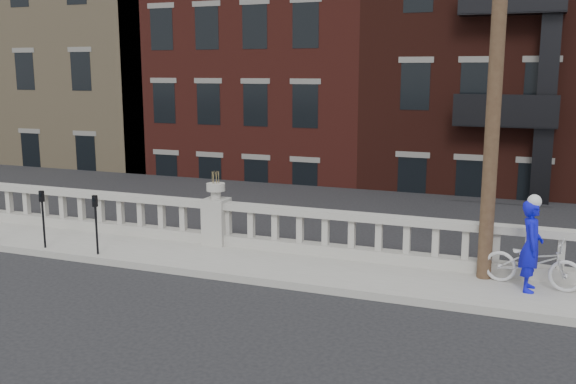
% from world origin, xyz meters
% --- Properties ---
extents(ground, '(120.00, 120.00, 0.00)m').
position_xyz_m(ground, '(0.00, 0.00, 0.00)').
color(ground, black).
rests_on(ground, ground).
extents(sidewalk, '(32.00, 2.20, 0.15)m').
position_xyz_m(sidewalk, '(0.00, 3.00, 0.07)').
color(sidewalk, gray).
rests_on(sidewalk, ground).
extents(balustrade, '(28.00, 0.34, 1.03)m').
position_xyz_m(balustrade, '(0.00, 3.95, 0.64)').
color(balustrade, gray).
rests_on(balustrade, sidewalk).
extents(planter_pedestal, '(0.55, 0.55, 1.76)m').
position_xyz_m(planter_pedestal, '(0.00, 3.95, 0.83)').
color(planter_pedestal, gray).
rests_on(planter_pedestal, sidewalk).
extents(lower_level, '(80.00, 44.00, 20.80)m').
position_xyz_m(lower_level, '(0.56, 23.04, 2.63)').
color(lower_level, '#605E59').
rests_on(lower_level, ground).
extents(utility_pole, '(1.60, 0.28, 10.00)m').
position_xyz_m(utility_pole, '(6.20, 3.60, 5.24)').
color(utility_pole, '#422D1E').
rests_on(utility_pole, sidewalk).
extents(parking_meter_c, '(0.10, 0.09, 1.36)m').
position_xyz_m(parking_meter_c, '(-3.59, 2.15, 1.00)').
color(parking_meter_c, black).
rests_on(parking_meter_c, sidewalk).
extents(parking_meter_d, '(0.10, 0.09, 1.36)m').
position_xyz_m(parking_meter_d, '(-2.09, 2.15, 1.00)').
color(parking_meter_d, black).
rests_on(parking_meter_d, sidewalk).
extents(bicycle, '(1.90, 0.93, 0.95)m').
position_xyz_m(bicycle, '(7.10, 3.38, 0.63)').
color(bicycle, silver).
rests_on(bicycle, sidewalk).
extents(cyclist, '(0.43, 0.64, 1.74)m').
position_xyz_m(cyclist, '(7.05, 3.12, 1.02)').
color(cyclist, '#0D0FD0').
rests_on(cyclist, sidewalk).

